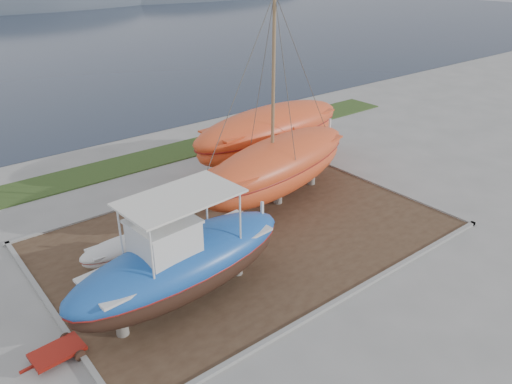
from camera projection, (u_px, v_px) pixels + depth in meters
ground at (308, 273)px, 20.65m from camera, size 140.00×140.00×0.00m
dirt_patch at (248, 234)px, 23.45m from camera, size 18.00×12.00×0.06m
curb_frame at (248, 233)px, 23.43m from camera, size 18.60×12.60×0.15m
grass_strip at (137, 162)px, 31.53m from camera, size 44.00×3.00×0.08m
blue_caique at (181, 252)px, 17.95m from camera, size 9.34×3.57×4.40m
white_dinghy at (124, 251)px, 20.99m from camera, size 3.80×1.47×1.14m
orange_sailboat at (280, 107)px, 24.09m from camera, size 11.18×5.26×10.38m
orange_bare_hull at (270, 138)px, 29.98m from camera, size 11.42×4.19×3.67m
red_trailer at (58, 354)px, 16.23m from camera, size 2.53×1.40×0.35m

